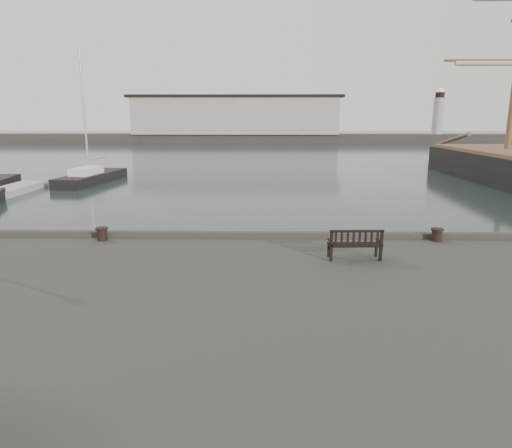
{
  "coord_description": "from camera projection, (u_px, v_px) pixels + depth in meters",
  "views": [
    {
      "loc": [
        -1.14,
        -14.89,
        5.43
      ],
      "look_at": [
        -1.44,
        -0.5,
        2.1
      ],
      "focal_mm": 32.0,
      "sensor_mm": 36.0,
      "label": 1
    }
  ],
  "objects": [
    {
      "name": "bench",
      "position": [
        354.0,
        250.0,
        12.83
      ],
      "size": [
        1.51,
        0.58,
        0.86
      ],
      "rotation": [
        0.0,
        0.0,
        0.04
      ],
      "color": "black",
      "rests_on": "quay"
    },
    {
      "name": "yacht_d",
      "position": [
        92.0,
        180.0,
        39.78
      ],
      "size": [
        3.53,
        9.41,
        11.6
      ],
      "rotation": [
        0.0,
        0.0,
        -0.12
      ],
      "color": "black",
      "rests_on": "ground"
    },
    {
      "name": "ground",
      "position": [
        298.0,
        280.0,
        15.71
      ],
      "size": [
        400.0,
        400.0,
        0.0
      ],
      "primitive_type": "plane",
      "color": "black",
      "rests_on": "ground"
    },
    {
      "name": "bollard_right",
      "position": [
        437.0,
        235.0,
        14.74
      ],
      "size": [
        0.41,
        0.41,
        0.42
      ],
      "primitive_type": "cylinder",
      "rotation": [
        0.0,
        0.0,
        0.03
      ],
      "color": "black",
      "rests_on": "quay"
    },
    {
      "name": "breakwater",
      "position": [
        251.0,
        124.0,
        104.44
      ],
      "size": [
        140.0,
        9.5,
        12.2
      ],
      "color": "#383530",
      "rests_on": "ground"
    },
    {
      "name": "bollard_left",
      "position": [
        102.0,
        234.0,
        14.82
      ],
      "size": [
        0.54,
        0.54,
        0.43
      ],
      "primitive_type": "cylinder",
      "rotation": [
        0.0,
        0.0,
        -0.43
      ],
      "color": "black",
      "rests_on": "quay"
    }
  ]
}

